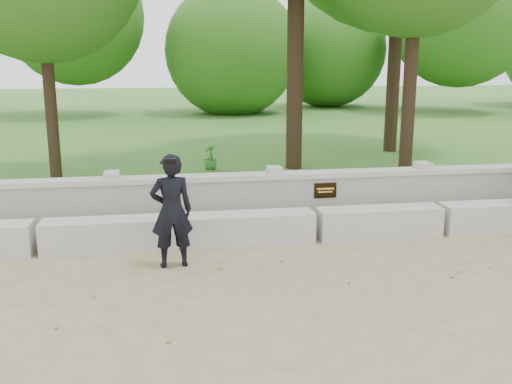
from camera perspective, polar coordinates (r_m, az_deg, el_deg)
ground at (r=6.97m, az=10.04°, el=-9.40°), size 80.00×80.00×0.00m
lawn at (r=20.34m, az=-2.95°, el=5.94°), size 40.00×22.00×0.25m
concrete_bench at (r=8.61m, az=5.98°, el=-3.30°), size 11.90×0.45×0.45m
parapet_wall at (r=9.20m, az=4.88°, el=-0.66°), size 12.50×0.35×0.90m
man_main at (r=7.40m, az=-8.45°, el=-1.89°), size 0.58×0.52×1.49m
shrub_b at (r=10.47m, az=14.50°, el=0.97°), size 0.34×0.37×0.54m
shrub_d at (r=12.77m, az=-4.60°, el=3.52°), size 0.40×0.41×0.57m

